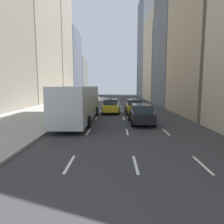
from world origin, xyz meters
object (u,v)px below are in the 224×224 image
object	(u,v)px
taxi_second	(134,106)
city_bus	(79,102)
sedan_black_near	(141,114)
taxi_lead	(111,106)

from	to	relation	value
taxi_second	city_bus	distance (m)	7.58
sedan_black_near	taxi_lead	bearing A→B (deg)	112.00
taxi_second	city_bus	bearing A→B (deg)	-138.21
taxi_lead	taxi_second	bearing A→B (deg)	-12.53
sedan_black_near	city_bus	distance (m)	5.83
taxi_second	sedan_black_near	world-z (taller)	taxi_second
taxi_second	sedan_black_near	distance (m)	6.31
sedan_black_near	city_bus	xyz separation A→B (m)	(-5.61, 1.29, 0.91)
taxi_lead	taxi_second	xyz separation A→B (m)	(2.80, -0.62, 0.00)
taxi_second	city_bus	size ratio (longest dim) A/B	0.38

